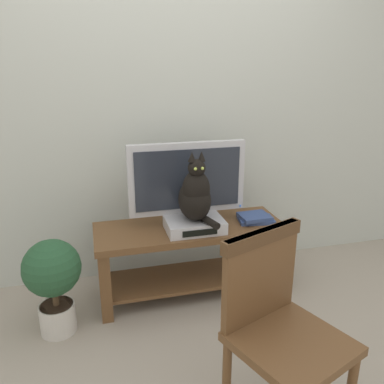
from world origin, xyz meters
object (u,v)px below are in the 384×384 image
at_px(potted_plant, 53,278).
at_px(tv, 187,182).
at_px(tv_stand, 190,247).
at_px(book_stack, 255,218).
at_px(cat, 195,195).
at_px(wooden_chair, 277,319).
at_px(media_box, 195,225).

bearing_deg(potted_plant, tv, 18.37).
relative_size(tv_stand, book_stack, 4.89).
distance_m(tv, cat, 0.17).
height_order(tv, wooden_chair, tv).
xyz_separation_m(tv_stand, potted_plant, (-0.88, -0.22, 0.02)).
bearing_deg(book_stack, cat, -172.92).
bearing_deg(cat, wooden_chair, -85.04).
bearing_deg(wooden_chair, tv_stand, 95.15).
relative_size(cat, potted_plant, 0.77).
distance_m(wooden_chair, potted_plant, 1.32).
height_order(media_box, potted_plant, potted_plant).
distance_m(cat, wooden_chair, 1.03).
xyz_separation_m(tv, wooden_chair, (0.10, -1.16, -0.28)).
bearing_deg(media_box, tv, 93.96).
relative_size(media_box, book_stack, 1.44).
bearing_deg(tv, media_box, -86.04).
relative_size(media_box, cat, 0.82).
relative_size(media_box, wooden_chair, 0.42).
bearing_deg(tv, tv_stand, -90.02).
distance_m(cat, potted_plant, 0.98).
height_order(tv_stand, potted_plant, potted_plant).
bearing_deg(tv_stand, cat, -82.80).
xyz_separation_m(media_box, potted_plant, (-0.89, -0.14, -0.18)).
bearing_deg(wooden_chair, media_box, 94.95).
xyz_separation_m(wooden_chair, potted_plant, (-0.98, 0.87, -0.15)).
bearing_deg(wooden_chair, book_stack, 71.29).
xyz_separation_m(tv, cat, (0.01, -0.16, -0.04)).
distance_m(tv, media_box, 0.29).
bearing_deg(book_stack, tv, 166.56).
height_order(media_box, wooden_chair, wooden_chair).
bearing_deg(tv_stand, tv, 89.98).
distance_m(tv, book_stack, 0.54).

